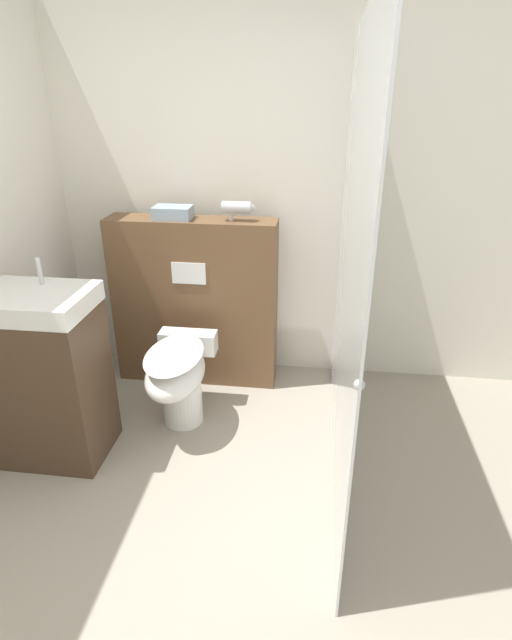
{
  "coord_description": "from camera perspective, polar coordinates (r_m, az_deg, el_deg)",
  "views": [
    {
      "loc": [
        0.4,
        -1.23,
        1.89
      ],
      "look_at": [
        0.08,
        1.2,
        0.74
      ],
      "focal_mm": 28.0,
      "sensor_mm": 36.0,
      "label": 1
    }
  ],
  "objects": [
    {
      "name": "hair_drier",
      "position": [
        3.12,
        -2.07,
        12.69
      ],
      "size": [
        0.21,
        0.07,
        0.12
      ],
      "color": "#B7B7BC",
      "rests_on": "partition_panel"
    },
    {
      "name": "shower_glass",
      "position": [
        2.41,
        10.52,
        5.48
      ],
      "size": [
        0.04,
        1.93,
        2.2
      ],
      "color": "silver",
      "rests_on": "ground_plane"
    },
    {
      "name": "partition_panel",
      "position": [
        3.4,
        -6.95,
        2.01
      ],
      "size": [
        1.1,
        0.25,
        1.14
      ],
      "color": "brown",
      "rests_on": "ground_plane"
    },
    {
      "name": "wall_back",
      "position": [
        3.35,
        0.41,
        14.05
      ],
      "size": [
        8.0,
        0.06,
        2.5
      ],
      "color": "silver",
      "rests_on": "ground_plane"
    },
    {
      "name": "sink_vanity",
      "position": [
        2.9,
        -22.72,
        -5.97
      ],
      "size": [
        0.57,
        0.43,
        1.11
      ],
      "color": "#473323",
      "rests_on": "ground_plane"
    },
    {
      "name": "folded_towel",
      "position": [
        3.23,
        -9.48,
        12.02
      ],
      "size": [
        0.24,
        0.16,
        0.08
      ],
      "color": "#8C9EAD",
      "rests_on": "partition_panel"
    },
    {
      "name": "toilet",
      "position": [
        3.0,
        -8.83,
        -6.33
      ],
      "size": [
        0.36,
        0.64,
        0.53
      ],
      "color": "white",
      "rests_on": "ground_plane"
    },
    {
      "name": "ground_plane",
      "position": [
        2.29,
        -6.92,
        -30.85
      ],
      "size": [
        12.0,
        12.0,
        0.0
      ],
      "primitive_type": "plane",
      "color": "#9E9384"
    }
  ]
}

